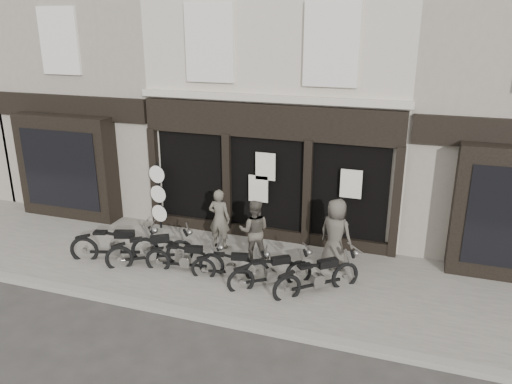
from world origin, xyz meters
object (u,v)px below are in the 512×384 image
(motorcycle_0, at_px, (116,248))
(motorcycle_4, at_px, (271,275))
(motorcycle_3, at_px, (231,268))
(advert_sign_post, at_px, (159,199))
(man_right, at_px, (336,234))
(man_centre, at_px, (254,231))
(motorcycle_1, at_px, (151,253))
(man_left, at_px, (219,219))
(motorcycle_2, at_px, (186,261))
(motorcycle_5, at_px, (318,279))

(motorcycle_0, height_order, motorcycle_4, motorcycle_0)
(motorcycle_3, xyz_separation_m, advert_sign_post, (-3.10, 2.14, 0.67))
(motorcycle_0, relative_size, man_right, 1.25)
(motorcycle_4, distance_m, man_centre, 1.47)
(advert_sign_post, bearing_deg, man_right, -3.55)
(motorcycle_1, bearing_deg, motorcycle_3, -32.85)
(motorcycle_0, xyz_separation_m, motorcycle_3, (3.16, 0.05, -0.08))
(motorcycle_4, bearing_deg, man_left, 105.72)
(motorcycle_0, bearing_deg, motorcycle_3, -17.19)
(motorcycle_3, relative_size, man_left, 1.14)
(motorcycle_2, relative_size, man_right, 1.12)
(motorcycle_3, relative_size, motorcycle_4, 1.05)
(motorcycle_2, distance_m, man_left, 1.65)
(motorcycle_1, relative_size, man_centre, 1.20)
(advert_sign_post, bearing_deg, motorcycle_2, -43.83)
(motorcycle_1, distance_m, man_centre, 2.65)
(motorcycle_0, bearing_deg, man_centre, 0.19)
(motorcycle_1, bearing_deg, advert_sign_post, 81.22)
(motorcycle_2, bearing_deg, motorcycle_3, -8.16)
(motorcycle_3, distance_m, advert_sign_post, 3.83)
(man_left, bearing_deg, man_right, 177.44)
(motorcycle_4, relative_size, man_right, 1.00)
(motorcycle_0, distance_m, motorcycle_4, 4.17)
(man_centre, bearing_deg, motorcycle_0, 4.05)
(motorcycle_1, height_order, motorcycle_2, motorcycle_1)
(motorcycle_2, height_order, man_centre, man_centre)
(motorcycle_5, distance_m, man_centre, 2.20)
(motorcycle_1, height_order, advert_sign_post, advert_sign_post)
(man_centre, bearing_deg, man_right, 174.13)
(motorcycle_1, distance_m, advert_sign_post, 2.40)
(motorcycle_3, relative_size, advert_sign_post, 0.89)
(motorcycle_4, bearing_deg, man_centre, 90.14)
(man_centre, bearing_deg, motorcycle_2, 23.73)
(motorcycle_2, height_order, advert_sign_post, advert_sign_post)
(man_right, bearing_deg, motorcycle_2, 43.68)
(motorcycle_5, height_order, advert_sign_post, advert_sign_post)
(man_right, bearing_deg, motorcycle_5, 105.75)
(man_centre, bearing_deg, motorcycle_4, 111.68)
(motorcycle_5, xyz_separation_m, man_centre, (-1.88, 1.03, 0.51))
(motorcycle_2, height_order, motorcycle_4, motorcycle_4)
(motorcycle_0, relative_size, advert_sign_post, 1.06)
(motorcycle_4, bearing_deg, motorcycle_3, 141.77)
(motorcycle_1, height_order, motorcycle_5, motorcycle_1)
(motorcycle_0, relative_size, motorcycle_2, 1.12)
(motorcycle_0, bearing_deg, man_left, 16.57)
(motorcycle_0, height_order, motorcycle_2, motorcycle_0)
(motorcycle_5, bearing_deg, motorcycle_2, 139.34)
(motorcycle_5, distance_m, advert_sign_post, 5.63)
(motorcycle_2, bearing_deg, motorcycle_1, 167.57)
(motorcycle_0, bearing_deg, advert_sign_post, 70.47)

